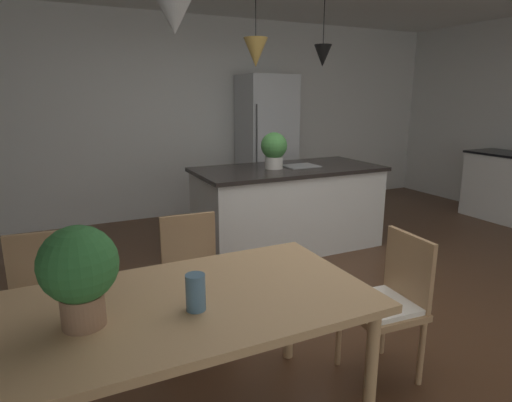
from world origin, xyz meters
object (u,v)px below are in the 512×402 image
at_px(chair_far_right, 194,276).
at_px(refrigerator, 266,145).
at_px(potted_plant_on_table, 79,270).
at_px(dining_table, 151,320).
at_px(chair_kitchen_end, 389,301).
at_px(potted_plant_on_island, 274,149).
at_px(vase_on_dining_table, 196,292).
at_px(chair_far_left, 44,304).
at_px(kitchen_island, 288,207).

height_order(chair_far_right, refrigerator, refrigerator).
bearing_deg(potted_plant_on_table, dining_table, 8.29).
relative_size(chair_kitchen_end, potted_plant_on_table, 2.09).
bearing_deg(potted_plant_on_island, refrigerator, 65.76).
bearing_deg(dining_table, chair_kitchen_end, -0.14).
xyz_separation_m(chair_kitchen_end, chair_far_right, (-0.92, 0.84, 0.00)).
bearing_deg(vase_on_dining_table, refrigerator, 59.09).
distance_m(chair_far_left, kitchen_island, 2.78).
height_order(kitchen_island, vase_on_dining_table, vase_on_dining_table).
distance_m(potted_plant_on_table, vase_on_dining_table, 0.48).
bearing_deg(chair_kitchen_end, chair_far_left, 155.42).
bearing_deg(potted_plant_on_island, kitchen_island, 0.00).
relative_size(chair_far_right, kitchen_island, 0.43).
distance_m(potted_plant_on_island, vase_on_dining_table, 2.84).
relative_size(kitchen_island, potted_plant_on_island, 5.28).
distance_m(chair_kitchen_end, potted_plant_on_island, 2.34).
xyz_separation_m(chair_kitchen_end, chair_far_left, (-1.83, 0.84, 0.00)).
bearing_deg(chair_kitchen_end, refrigerator, 73.80).
height_order(chair_far_left, potted_plant_on_table, potted_plant_on_table).
relative_size(chair_far_left, potted_plant_on_table, 2.09).
xyz_separation_m(chair_far_left, refrigerator, (2.91, 2.87, 0.49)).
bearing_deg(refrigerator, vase_on_dining_table, -120.91).
distance_m(chair_kitchen_end, kitchen_island, 2.29).
distance_m(dining_table, vase_on_dining_table, 0.25).
xyz_separation_m(chair_far_right, refrigerator, (2.00, 2.87, 0.49)).
xyz_separation_m(chair_far_left, vase_on_dining_table, (0.63, -0.95, 0.36)).
bearing_deg(potted_plant_on_table, vase_on_dining_table, -9.06).
height_order(dining_table, chair_kitchen_end, chair_kitchen_end).
height_order(potted_plant_on_island, potted_plant_on_table, potted_plant_on_island).
xyz_separation_m(potted_plant_on_island, vase_on_dining_table, (-1.61, -2.32, -0.28)).
xyz_separation_m(kitchen_island, refrigerator, (0.49, 1.49, 0.51)).
bearing_deg(potted_plant_on_table, refrigerator, 53.91).
height_order(potted_plant_on_table, vase_on_dining_table, potted_plant_on_table).
xyz_separation_m(chair_far_right, vase_on_dining_table, (-0.28, -0.95, 0.36)).
relative_size(dining_table, refrigerator, 1.05).
bearing_deg(chair_far_left, chair_kitchen_end, -24.58).
height_order(chair_far_right, kitchen_island, kitchen_island).
bearing_deg(refrigerator, chair_far_right, -124.90).
distance_m(dining_table, chair_far_left, 0.97).
bearing_deg(chair_kitchen_end, vase_on_dining_table, -174.94).
xyz_separation_m(dining_table, vase_on_dining_table, (0.18, -0.11, 0.15)).
height_order(chair_kitchen_end, chair_far_left, same).
relative_size(chair_far_right, potted_plant_on_table, 2.09).
height_order(chair_far_right, vase_on_dining_table, vase_on_dining_table).
bearing_deg(kitchen_island, potted_plant_on_table, -134.80).
height_order(dining_table, kitchen_island, kitchen_island).
bearing_deg(dining_table, refrigerator, 56.42).
relative_size(refrigerator, potted_plant_on_island, 5.06).
bearing_deg(potted_plant_on_island, chair_far_right, -134.01).
distance_m(chair_far_left, vase_on_dining_table, 1.19).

